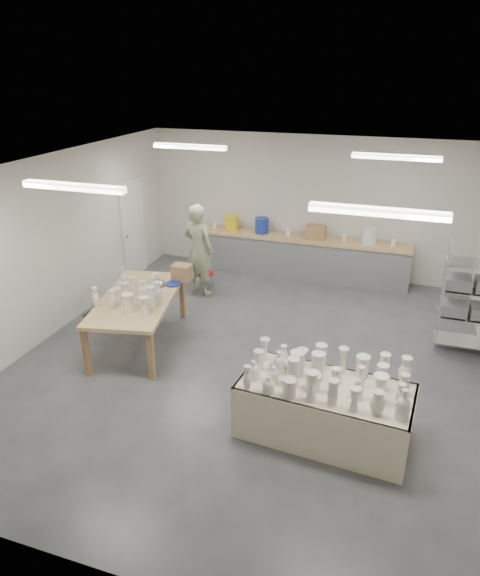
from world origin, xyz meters
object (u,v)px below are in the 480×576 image
(drying_table, at_px, (325,407))
(potter, at_px, (199,250))
(red_stool, at_px, (205,274))
(work_table, at_px, (142,296))

(drying_table, xyz_separation_m, potter, (-3.17, 3.59, 0.50))
(potter, height_order, red_stool, potter)
(work_table, bearing_deg, drying_table, -35.19)
(drying_table, relative_size, work_table, 0.89)
(drying_table, xyz_separation_m, work_table, (-3.26, 1.40, 0.42))
(red_stool, bearing_deg, work_table, -92.13)
(potter, bearing_deg, work_table, 102.77)
(drying_table, distance_m, potter, 4.82)
(potter, bearing_deg, red_stool, -74.84)
(work_table, bearing_deg, potter, 75.72)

